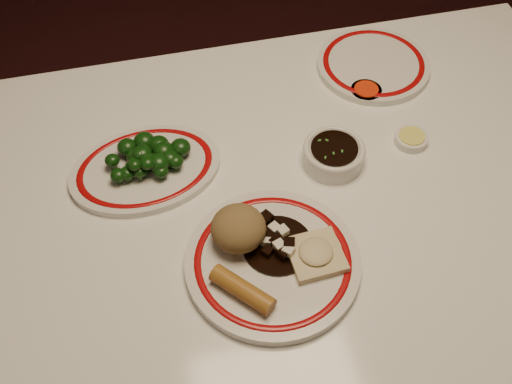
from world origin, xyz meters
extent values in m
plane|color=black|center=(0.00, 0.00, 0.00)|extent=(7.00, 7.00, 0.00)
cube|color=white|center=(0.00, 0.00, 0.73)|extent=(1.20, 0.90, 0.04)
cylinder|color=black|center=(-0.54, 0.39, 0.35)|extent=(0.06, 0.06, 0.71)
cylinder|color=black|center=(0.54, 0.39, 0.35)|extent=(0.06, 0.06, 0.71)
cylinder|color=silver|center=(-0.12, -0.13, 0.76)|extent=(0.30, 0.30, 0.02)
torus|color=#990709|center=(-0.12, -0.13, 0.77)|extent=(0.26, 0.26, 0.00)
ellipsoid|color=olive|center=(-0.17, -0.07, 0.80)|extent=(0.09, 0.09, 0.07)
cylinder|color=#A06B27|center=(-0.18, -0.18, 0.78)|extent=(0.10, 0.10, 0.03)
cube|color=beige|center=(-0.05, -0.14, 0.77)|extent=(0.09, 0.09, 0.01)
ellipsoid|color=beige|center=(-0.05, -0.14, 0.78)|extent=(0.06, 0.06, 0.02)
cylinder|color=black|center=(-0.11, -0.10, 0.77)|extent=(0.12, 0.12, 0.00)
cube|color=black|center=(-0.10, -0.12, 0.78)|extent=(0.03, 0.03, 0.02)
cube|color=black|center=(-0.11, -0.10, 0.78)|extent=(0.02, 0.02, 0.01)
cube|color=black|center=(-0.13, -0.11, 0.78)|extent=(0.02, 0.02, 0.02)
cube|color=black|center=(-0.12, -0.06, 0.79)|extent=(0.03, 0.03, 0.02)
cube|color=black|center=(-0.11, -0.10, 0.78)|extent=(0.02, 0.02, 0.02)
cube|color=black|center=(-0.10, -0.10, 0.78)|extent=(0.02, 0.02, 0.01)
cube|color=black|center=(-0.12, -0.08, 0.78)|extent=(0.02, 0.02, 0.02)
cube|color=black|center=(-0.12, -0.07, 0.78)|extent=(0.03, 0.03, 0.02)
cube|color=black|center=(-0.13, -0.08, 0.78)|extent=(0.03, 0.03, 0.02)
cube|color=black|center=(-0.09, -0.11, 0.79)|extent=(0.02, 0.02, 0.02)
cube|color=beige|center=(-0.11, -0.08, 0.79)|extent=(0.02, 0.02, 0.01)
cube|color=beige|center=(-0.10, -0.13, 0.79)|extent=(0.02, 0.02, 0.01)
cube|color=beige|center=(-0.11, -0.11, 0.79)|extent=(0.02, 0.02, 0.01)
cube|color=beige|center=(-0.13, -0.09, 0.78)|extent=(0.02, 0.02, 0.01)
cube|color=beige|center=(-0.09, -0.09, 0.79)|extent=(0.02, 0.02, 0.01)
torus|color=#990709|center=(-0.30, 0.13, 0.77)|extent=(0.27, 0.27, 0.00)
cylinder|color=#23471C|center=(-0.31, 0.12, 0.77)|extent=(0.01, 0.01, 0.01)
ellipsoid|color=#0F360D|center=(-0.31, 0.12, 0.79)|extent=(0.04, 0.04, 0.03)
cylinder|color=#23471C|center=(-0.25, 0.12, 0.77)|extent=(0.01, 0.01, 0.01)
ellipsoid|color=#0F360D|center=(-0.25, 0.12, 0.79)|extent=(0.03, 0.03, 0.03)
cylinder|color=#23471C|center=(-0.27, 0.09, 0.77)|extent=(0.01, 0.01, 0.01)
ellipsoid|color=#0F360D|center=(-0.27, 0.09, 0.78)|extent=(0.03, 0.03, 0.02)
cylinder|color=#23471C|center=(-0.33, 0.16, 0.77)|extent=(0.01, 0.01, 0.01)
ellipsoid|color=#0F360D|center=(-0.33, 0.16, 0.79)|extent=(0.04, 0.04, 0.03)
cylinder|color=#23471C|center=(-0.23, 0.14, 0.77)|extent=(0.01, 0.01, 0.01)
ellipsoid|color=#0F360D|center=(-0.23, 0.14, 0.78)|extent=(0.04, 0.04, 0.03)
cylinder|color=#23471C|center=(-0.28, 0.11, 0.77)|extent=(0.01, 0.01, 0.01)
ellipsoid|color=#0F360D|center=(-0.28, 0.11, 0.79)|extent=(0.04, 0.04, 0.03)
cylinder|color=#23471C|center=(-0.30, 0.14, 0.77)|extent=(0.01, 0.01, 0.01)
ellipsoid|color=#0F360D|center=(-0.30, 0.14, 0.79)|extent=(0.03, 0.03, 0.02)
cylinder|color=#23471C|center=(-0.29, 0.17, 0.77)|extent=(0.01, 0.01, 0.01)
ellipsoid|color=#0F360D|center=(-0.29, 0.17, 0.79)|extent=(0.04, 0.04, 0.03)
cylinder|color=#23471C|center=(-0.32, 0.14, 0.77)|extent=(0.01, 0.01, 0.01)
ellipsoid|color=#0F360D|center=(-0.32, 0.14, 0.79)|extent=(0.03, 0.03, 0.02)
cylinder|color=#23471C|center=(-0.36, 0.13, 0.77)|extent=(0.01, 0.01, 0.01)
ellipsoid|color=#0F360D|center=(-0.36, 0.13, 0.79)|extent=(0.03, 0.03, 0.02)
cylinder|color=#23471C|center=(-0.31, 0.10, 0.77)|extent=(0.01, 0.01, 0.01)
ellipsoid|color=#0F360D|center=(-0.31, 0.10, 0.79)|extent=(0.03, 0.03, 0.02)
cylinder|color=#23471C|center=(-0.35, 0.10, 0.77)|extent=(0.01, 0.01, 0.01)
ellipsoid|color=#0F360D|center=(-0.35, 0.10, 0.78)|extent=(0.03, 0.03, 0.02)
cylinder|color=#23471C|center=(-0.29, 0.12, 0.77)|extent=(0.01, 0.01, 0.01)
ellipsoid|color=#0F360D|center=(-0.29, 0.12, 0.79)|extent=(0.03, 0.03, 0.03)
cylinder|color=#23471C|center=(-0.24, 0.11, 0.77)|extent=(0.01, 0.01, 0.01)
ellipsoid|color=#0F360D|center=(-0.24, 0.11, 0.79)|extent=(0.03, 0.03, 0.02)
cylinder|color=#23471C|center=(-0.32, 0.11, 0.77)|extent=(0.01, 0.01, 0.01)
ellipsoid|color=#0F360D|center=(-0.32, 0.11, 0.79)|extent=(0.03, 0.03, 0.02)
cylinder|color=#23471C|center=(-0.27, 0.15, 0.77)|extent=(0.01, 0.01, 0.01)
ellipsoid|color=#0F360D|center=(-0.27, 0.15, 0.79)|extent=(0.04, 0.04, 0.03)
cylinder|color=#23471C|center=(-0.31, 0.10, 0.77)|extent=(0.01, 0.01, 0.01)
ellipsoid|color=#0F360D|center=(-0.31, 0.10, 0.78)|extent=(0.03, 0.03, 0.02)
cylinder|color=#23471C|center=(-0.33, 0.16, 0.77)|extent=(0.01, 0.01, 0.01)
ellipsoid|color=#0F360D|center=(-0.33, 0.16, 0.79)|extent=(0.03, 0.03, 0.02)
cylinder|color=#23471C|center=(-0.26, 0.14, 0.77)|extent=(0.01, 0.01, 0.01)
ellipsoid|color=#0F360D|center=(-0.26, 0.14, 0.79)|extent=(0.04, 0.04, 0.03)
cylinder|color=#23471C|center=(-0.33, 0.10, 0.77)|extent=(0.01, 0.01, 0.01)
ellipsoid|color=#0F360D|center=(-0.33, 0.10, 0.78)|extent=(0.03, 0.03, 0.02)
ellipsoid|color=#0F360D|center=(-0.32, 0.10, 0.80)|extent=(0.03, 0.03, 0.02)
ellipsoid|color=#0F360D|center=(-0.31, 0.12, 0.80)|extent=(0.03, 0.03, 0.02)
ellipsoid|color=#0F360D|center=(-0.29, 0.10, 0.80)|extent=(0.03, 0.03, 0.02)
ellipsoid|color=#0F360D|center=(-0.30, 0.13, 0.80)|extent=(0.04, 0.04, 0.03)
ellipsoid|color=#0F360D|center=(-0.29, 0.11, 0.80)|extent=(0.03, 0.03, 0.03)
ellipsoid|color=#0F360D|center=(-0.29, 0.10, 0.80)|extent=(0.03, 0.03, 0.02)
ellipsoid|color=#0F360D|center=(-0.31, 0.11, 0.80)|extent=(0.03, 0.03, 0.02)
cylinder|color=silver|center=(0.05, 0.07, 0.77)|extent=(0.11, 0.11, 0.04)
cylinder|color=black|center=(0.05, 0.07, 0.79)|extent=(0.09, 0.09, 0.00)
cylinder|color=silver|center=(0.17, 0.23, 0.76)|extent=(0.06, 0.06, 0.02)
cylinder|color=red|center=(0.17, 0.23, 0.77)|extent=(0.05, 0.05, 0.00)
cylinder|color=silver|center=(0.21, 0.08, 0.76)|extent=(0.06, 0.06, 0.02)
cylinder|color=#E5DC5E|center=(0.21, 0.08, 0.77)|extent=(0.05, 0.05, 0.00)
cylinder|color=silver|center=(0.21, 0.30, 0.76)|extent=(0.25, 0.25, 0.02)
torus|color=#990709|center=(0.21, 0.30, 0.77)|extent=(0.22, 0.22, 0.00)
camera|label=1|loc=(-0.28, -0.67, 1.67)|focal=45.00mm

